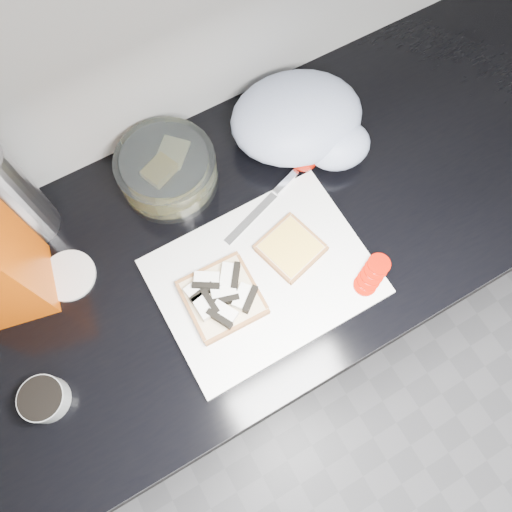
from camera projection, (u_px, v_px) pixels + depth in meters
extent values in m
cube|color=silver|center=(75.00, 12.00, 0.74)|extent=(3.50, 0.02, 2.50)
cube|color=black|center=(214.00, 317.00, 1.41)|extent=(3.50, 0.60, 0.86)
cube|color=black|center=(197.00, 263.00, 0.99)|extent=(3.50, 0.64, 0.04)
cube|color=white|center=(264.00, 277.00, 0.95)|extent=(0.40, 0.30, 0.01)
cube|color=beige|center=(222.00, 298.00, 0.92)|extent=(0.13, 0.13, 0.02)
cube|color=white|center=(198.00, 288.00, 0.91)|extent=(0.05, 0.03, 0.02)
cube|color=black|center=(198.00, 288.00, 0.91)|extent=(0.05, 0.02, 0.02)
cube|color=white|center=(207.00, 280.00, 0.91)|extent=(0.05, 0.05, 0.02)
cube|color=black|center=(207.00, 280.00, 0.91)|extent=(0.05, 0.04, 0.02)
cube|color=white|center=(228.00, 276.00, 0.92)|extent=(0.05, 0.05, 0.02)
cube|color=black|center=(228.00, 276.00, 0.92)|extent=(0.04, 0.05, 0.02)
cube|color=white|center=(204.00, 307.00, 0.89)|extent=(0.03, 0.05, 0.02)
cube|color=black|center=(204.00, 307.00, 0.89)|extent=(0.01, 0.05, 0.02)
cube|color=white|center=(224.00, 294.00, 0.91)|extent=(0.05, 0.04, 0.02)
cube|color=black|center=(224.00, 294.00, 0.91)|extent=(0.05, 0.02, 0.02)
cube|color=white|center=(243.00, 297.00, 0.90)|extent=(0.05, 0.05, 0.02)
cube|color=black|center=(243.00, 297.00, 0.90)|extent=(0.05, 0.04, 0.02)
cube|color=white|center=(224.00, 313.00, 0.89)|extent=(0.04, 0.05, 0.02)
cube|color=black|center=(224.00, 313.00, 0.89)|extent=(0.03, 0.05, 0.02)
cube|color=beige|center=(291.00, 248.00, 0.96)|extent=(0.13, 0.13, 0.01)
cube|color=#FAC749|center=(291.00, 247.00, 0.95)|extent=(0.11, 0.11, 0.00)
cylinder|color=#AC1103|center=(365.00, 285.00, 0.94)|extent=(0.05, 0.05, 0.01)
cylinder|color=#AC1103|center=(368.00, 280.00, 0.94)|extent=(0.05, 0.05, 0.01)
cylinder|color=#AC1103|center=(372.00, 275.00, 0.94)|extent=(0.05, 0.05, 0.01)
cylinder|color=#AC1103|center=(376.00, 269.00, 0.94)|extent=(0.05, 0.05, 0.01)
cylinder|color=#AC1103|center=(379.00, 264.00, 0.94)|extent=(0.06, 0.06, 0.01)
cube|color=silver|center=(251.00, 218.00, 0.99)|extent=(0.14, 0.06, 0.00)
cube|color=silver|center=(286.00, 182.00, 1.01)|extent=(0.07, 0.03, 0.01)
cylinder|color=gray|center=(44.00, 399.00, 0.86)|extent=(0.08, 0.08, 0.04)
cylinder|color=black|center=(40.00, 398.00, 0.84)|extent=(0.08, 0.08, 0.01)
cylinder|color=silver|center=(69.00, 276.00, 0.96)|extent=(0.14, 0.14, 0.01)
cylinder|color=silver|center=(167.00, 171.00, 0.99)|extent=(0.20, 0.20, 0.08)
cube|color=#FAC749|center=(162.00, 178.00, 1.00)|extent=(0.07, 0.07, 0.04)
cube|color=#FEE797|center=(175.00, 163.00, 1.02)|extent=(0.09, 0.09, 0.02)
cylinder|color=#A9A9AE|center=(7.00, 196.00, 0.88)|extent=(0.10, 0.10, 0.24)
ellipsoid|color=#A9B6D0|center=(296.00, 118.00, 1.02)|extent=(0.32, 0.28, 0.12)
ellipsoid|color=#A9B6D0|center=(338.00, 145.00, 1.01)|extent=(0.15, 0.14, 0.08)
sphere|color=#AC1103|center=(304.00, 157.00, 1.02)|extent=(0.06, 0.06, 0.06)
sphere|color=#AC1103|center=(328.00, 143.00, 1.03)|extent=(0.06, 0.06, 0.06)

